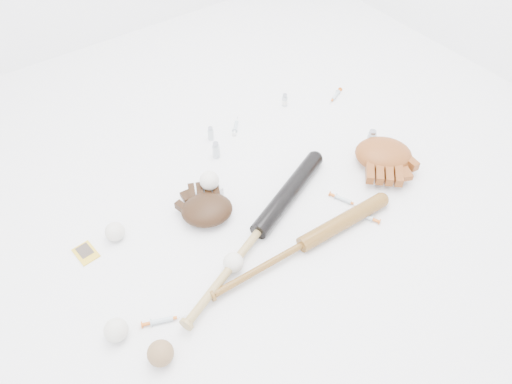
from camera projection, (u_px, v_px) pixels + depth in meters
bat_dark at (259, 231)px, 1.83m from camera, size 0.90×0.43×0.07m
bat_wood at (303, 244)px, 1.79m from camera, size 0.81×0.09×0.06m
glove_dark at (207, 210)px, 1.89m from camera, size 0.31×0.31×0.08m
glove_tan at (383, 154)px, 2.08m from camera, size 0.40×0.40×0.10m
trading_card at (86, 253)px, 1.80m from camera, size 0.08×0.10×0.01m
pedestal at (210, 191)px, 1.98m from camera, size 0.08×0.08×0.04m
baseball_on_pedestal at (209, 181)px, 1.94m from camera, size 0.08×0.08×0.08m
baseball_left at (116, 330)px, 1.55m from camera, size 0.08×0.08×0.08m
baseball_upper at (115, 232)px, 1.82m from camera, size 0.07×0.07×0.07m
baseball_mid at (233, 263)px, 1.73m from camera, size 0.07×0.07×0.07m
baseball_aged at (160, 353)px, 1.50m from camera, size 0.08×0.08×0.08m
syringe_0 at (162, 321)px, 1.61m from camera, size 0.16×0.08×0.02m
syringe_1 at (364, 216)px, 1.91m from camera, size 0.09×0.15×0.02m
syringe_2 at (236, 126)px, 2.27m from camera, size 0.11×0.12×0.02m
syringe_3 at (343, 199)px, 1.97m from camera, size 0.08×0.14×0.02m
syringe_4 at (335, 96)px, 2.42m from camera, size 0.14×0.09×0.02m
vial_0 at (211, 133)px, 2.20m from camera, size 0.03×0.03×0.07m
vial_1 at (285, 100)px, 2.36m from camera, size 0.03×0.03×0.07m
vial_2 at (216, 150)px, 2.12m from camera, size 0.03×0.03×0.08m
vial_3 at (371, 139)px, 2.16m from camera, size 0.04×0.04×0.09m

